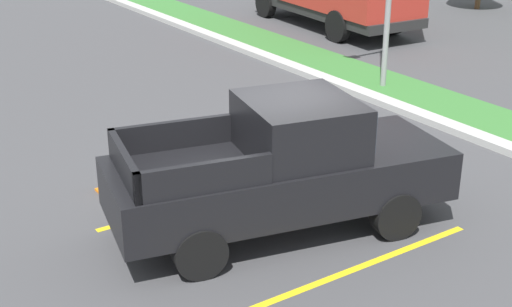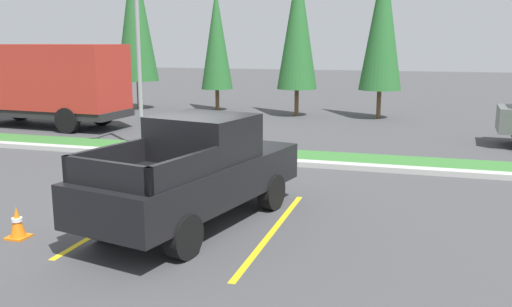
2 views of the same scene
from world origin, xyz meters
TOP-DOWN VIEW (x-y plane):
  - ground_plane at (0.00, 0.00)m, footprint 120.00×120.00m
  - parking_line_near at (-0.75, -0.62)m, footprint 0.12×4.80m
  - parking_line_far at (2.35, -0.62)m, footprint 0.12×4.80m
  - curb_strip at (0.00, 5.00)m, footprint 56.00×0.40m
  - pickup_truck_main at (0.81, -0.57)m, footprint 2.99×5.51m
  - traffic_cone at (-1.99, -2.30)m, footprint 0.36×0.36m

SIDE VIEW (x-z plane):
  - ground_plane at x=0.00m, z-range 0.00..0.00m
  - parking_line_near at x=-0.75m, z-range 0.00..0.01m
  - parking_line_far at x=2.35m, z-range 0.00..0.01m
  - curb_strip at x=0.00m, z-range 0.00..0.15m
  - traffic_cone at x=-1.99m, z-range -0.01..0.59m
  - pickup_truck_main at x=0.81m, z-range -0.01..2.09m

